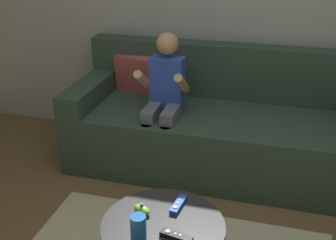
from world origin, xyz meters
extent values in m
cube|color=#2D4238|center=(-0.09, 1.44, 0.21)|extent=(2.04, 0.80, 0.43)
cube|color=#2D4238|center=(-0.09, 1.76, 0.63)|extent=(2.04, 0.16, 0.40)
cube|color=#2D4238|center=(-1.02, 1.44, 0.50)|extent=(0.18, 0.80, 0.15)
cube|color=#B24C51|center=(-0.73, 1.68, 0.57)|extent=(0.38, 0.22, 0.30)
cylinder|color=slate|center=(-0.50, 1.12, 0.21)|extent=(0.07, 0.07, 0.43)
cylinder|color=slate|center=(-0.36, 1.12, 0.21)|extent=(0.07, 0.07, 0.43)
cube|color=slate|center=(-0.50, 1.26, 0.46)|extent=(0.09, 0.28, 0.09)
cube|color=slate|center=(-0.36, 1.26, 0.46)|extent=(0.09, 0.28, 0.09)
cube|color=blue|center=(-0.43, 1.40, 0.64)|extent=(0.23, 0.13, 0.34)
cylinder|color=tan|center=(-0.56, 1.27, 0.68)|extent=(0.05, 0.25, 0.20)
cylinder|color=tan|center=(-0.30, 1.27, 0.68)|extent=(0.05, 0.25, 0.20)
sphere|color=tan|center=(-0.43, 1.40, 0.90)|extent=(0.15, 0.15, 0.15)
cylinder|color=#232326|center=(-0.12, 0.21, 0.40)|extent=(0.55, 0.55, 0.04)
cylinder|color=#232326|center=(-0.12, 0.38, 0.19)|extent=(0.06, 0.06, 0.38)
cube|color=black|center=(-0.05, 0.13, 0.43)|extent=(0.14, 0.06, 0.02)
cylinder|color=#99999E|center=(-0.08, 0.14, 0.44)|extent=(0.02, 0.02, 0.00)
cylinder|color=silver|center=(-0.05, 0.13, 0.44)|extent=(0.01, 0.01, 0.00)
cylinder|color=silver|center=(-0.03, 0.13, 0.44)|extent=(0.01, 0.01, 0.00)
ellipsoid|color=#72C638|center=(-0.24, 0.26, 0.44)|extent=(0.10, 0.08, 0.04)
cylinder|color=#4C4C51|center=(-0.24, 0.26, 0.46)|extent=(0.02, 0.02, 0.01)
cube|color=blue|center=(-0.09, 0.34, 0.43)|extent=(0.05, 0.14, 0.02)
cylinder|color=#99999E|center=(-0.09, 0.31, 0.44)|extent=(0.02, 0.02, 0.00)
cylinder|color=silver|center=(-0.09, 0.34, 0.44)|extent=(0.01, 0.01, 0.00)
cylinder|color=silver|center=(-0.09, 0.36, 0.44)|extent=(0.01, 0.01, 0.00)
cylinder|color=#1959B2|center=(-0.19, 0.08, 0.48)|extent=(0.07, 0.07, 0.12)
camera|label=1|loc=(0.27, -1.17, 1.58)|focal=44.07mm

